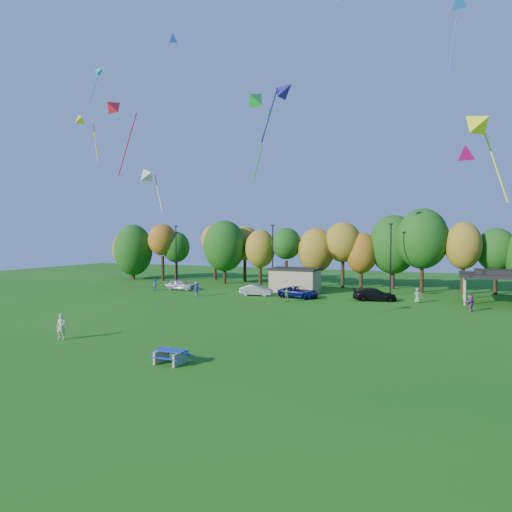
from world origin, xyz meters
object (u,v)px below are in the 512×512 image
at_px(car_b, 256,290).
at_px(car_c, 299,292).
at_px(car_d, 374,294).
at_px(picnic_table, 171,355).
at_px(car_a, 180,285).
at_px(kite_flyer, 61,327).

relative_size(car_b, car_c, 0.83).
bearing_deg(car_c, car_d, -74.30).
bearing_deg(picnic_table, car_a, 122.76).
height_order(car_a, car_b, car_a).
bearing_deg(car_b, picnic_table, -176.87).
bearing_deg(car_c, picnic_table, -168.16).
height_order(car_c, car_d, car_d).
height_order(kite_flyer, car_a, kite_flyer).
bearing_deg(car_d, car_b, 83.12).
bearing_deg(picnic_table, kite_flyer, 170.20).
height_order(picnic_table, car_b, car_b).
height_order(picnic_table, kite_flyer, kite_flyer).
distance_m(picnic_table, kite_flyer, 10.99).
bearing_deg(car_d, kite_flyer, 136.68).
bearing_deg(car_a, car_c, -98.61).
bearing_deg(car_d, car_c, 85.37).
bearing_deg(kite_flyer, car_d, 40.47).
height_order(car_a, car_d, car_a).
relative_size(picnic_table, car_a, 0.44).
bearing_deg(picnic_table, car_b, 104.73).
height_order(car_b, car_d, car_d).
bearing_deg(car_c, kite_flyer, 170.67).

